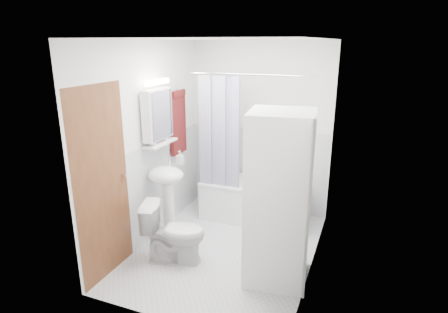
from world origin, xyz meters
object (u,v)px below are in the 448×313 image
at_px(bathtub, 253,199).
at_px(washer_dryer, 279,199).
at_px(toilet, 174,233).
at_px(sink, 167,187).

height_order(bathtub, washer_dryer, washer_dryer).
distance_m(bathtub, washer_dryer, 1.48).
height_order(bathtub, toilet, toilet).
distance_m(sink, toilet, 0.62).
bearing_deg(sink, toilet, -52.37).
xyz_separation_m(bathtub, toilet, (-0.50, -1.34, 0.05)).
relative_size(bathtub, sink, 1.33).
bearing_deg(sink, bathtub, 49.73).
bearing_deg(toilet, washer_dryer, -100.13).
relative_size(sink, washer_dryer, 0.59).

